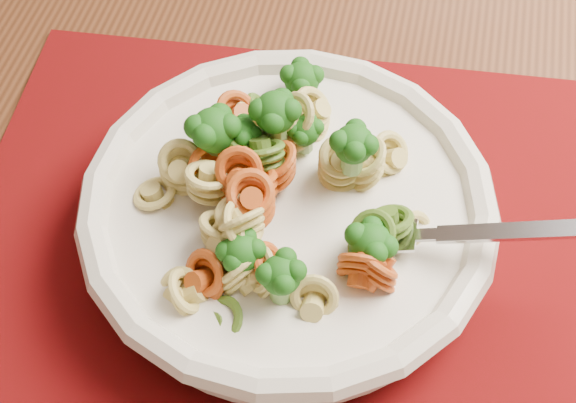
# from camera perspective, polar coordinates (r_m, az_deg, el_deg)

# --- Properties ---
(dining_table) EXTENTS (1.44, 0.99, 0.78)m
(dining_table) POSITION_cam_1_polar(r_m,az_deg,el_deg) (0.64, -0.25, -5.04)
(dining_table) COLOR #562E18
(dining_table) RESTS_ON ground
(placemat) EXTENTS (0.45, 0.35, 0.00)m
(placemat) POSITION_cam_1_polar(r_m,az_deg,el_deg) (0.52, 1.33, -3.46)
(placemat) COLOR #63040A
(placemat) RESTS_ON dining_table
(pasta_bowl) EXTENTS (0.26, 0.26, 0.05)m
(pasta_bowl) POSITION_cam_1_polar(r_m,az_deg,el_deg) (0.50, 0.00, -0.69)
(pasta_bowl) COLOR silver
(pasta_bowl) RESTS_ON placemat
(pasta_broccoli_heap) EXTENTS (0.22, 0.22, 0.06)m
(pasta_broccoli_heap) POSITION_cam_1_polar(r_m,az_deg,el_deg) (0.48, 0.00, 0.41)
(pasta_broccoli_heap) COLOR #D0C066
(pasta_broccoli_heap) RESTS_ON pasta_bowl
(fork) EXTENTS (0.18, 0.03, 0.08)m
(fork) POSITION_cam_1_polar(r_m,az_deg,el_deg) (0.47, 7.60, -2.47)
(fork) COLOR silver
(fork) RESTS_ON pasta_bowl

